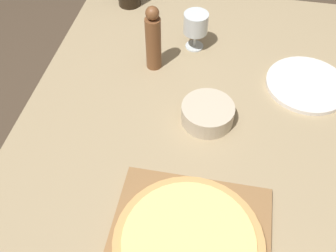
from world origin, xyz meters
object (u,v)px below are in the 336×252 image
at_px(small_bowl, 208,114).
at_px(pepper_mill, 153,40).
at_px(wine_glass, 196,24).
at_px(pizza, 189,242).

bearing_deg(small_bowl, pepper_mill, 134.39).
bearing_deg(wine_glass, pizza, -82.96).
distance_m(pepper_mill, small_bowl, 0.29).
bearing_deg(pepper_mill, small_bowl, -45.61).
height_order(wine_glass, small_bowl, wine_glass).
height_order(pizza, wine_glass, wine_glass).
bearing_deg(pizza, small_bowl, 90.76).
bearing_deg(small_bowl, wine_glass, 104.35).
height_order(pepper_mill, wine_glass, pepper_mill).
xyz_separation_m(pizza, pepper_mill, (-0.20, 0.59, 0.07)).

